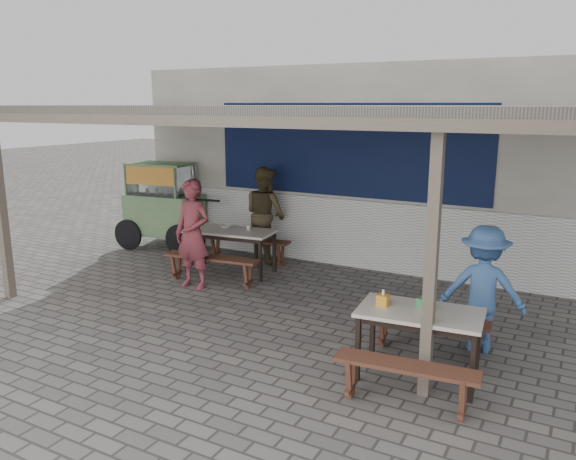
# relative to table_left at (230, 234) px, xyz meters

# --- Properties ---
(ground) EXTENTS (60.00, 60.00, 0.00)m
(ground) POSITION_rel_table_left_xyz_m (1.70, -1.62, -0.67)
(ground) COLOR slate
(ground) RESTS_ON ground
(back_wall) EXTENTS (9.00, 1.28, 3.50)m
(back_wall) POSITION_rel_table_left_xyz_m (1.69, 1.96, 1.05)
(back_wall) COLOR beige
(back_wall) RESTS_ON ground
(warung_roof) EXTENTS (9.00, 4.21, 2.81)m
(warung_roof) POSITION_rel_table_left_xyz_m (1.71, -0.72, 2.04)
(warung_roof) COLOR #5B554E
(warung_roof) RESTS_ON ground
(table_left) EXTENTS (1.58, 0.87, 0.75)m
(table_left) POSITION_rel_table_left_xyz_m (0.00, 0.00, 0.00)
(table_left) COLOR beige
(table_left) RESTS_ON ground
(bench_left_street) EXTENTS (1.63, 0.47, 0.45)m
(bench_left_street) POSITION_rel_table_left_xyz_m (0.08, -0.66, -0.33)
(bench_left_street) COLOR brown
(bench_left_street) RESTS_ON ground
(bench_left_wall) EXTENTS (1.63, 0.47, 0.45)m
(bench_left_wall) POSITION_rel_table_left_xyz_m (-0.08, 0.66, -0.33)
(bench_left_wall) COLOR brown
(bench_left_wall) RESTS_ON ground
(table_right) EXTENTS (1.32, 0.84, 0.75)m
(table_right) POSITION_rel_table_left_xyz_m (3.89, -2.22, -0.00)
(table_right) COLOR beige
(table_right) RESTS_ON ground
(bench_right_street) EXTENTS (1.38, 0.41, 0.45)m
(bench_right_street) POSITION_rel_table_left_xyz_m (3.95, -2.87, -0.34)
(bench_right_street) COLOR brown
(bench_right_street) RESTS_ON ground
(bench_right_wall) EXTENTS (1.38, 0.41, 0.45)m
(bench_right_wall) POSITION_rel_table_left_xyz_m (3.82, -1.56, -0.34)
(bench_right_wall) COLOR brown
(bench_right_wall) RESTS_ON ground
(vendor_cart) EXTENTS (2.10, 1.00, 1.71)m
(vendor_cart) POSITION_rel_table_left_xyz_m (-2.12, 0.77, 0.25)
(vendor_cart) COLOR #738F5F
(vendor_cart) RESTS_ON ground
(patron_street_side) EXTENTS (0.64, 0.43, 1.72)m
(patron_street_side) POSITION_rel_table_left_xyz_m (-0.06, -0.92, 0.18)
(patron_street_side) COLOR brown
(patron_street_side) RESTS_ON ground
(patron_wall_side) EXTENTS (1.03, 0.92, 1.73)m
(patron_wall_side) POSITION_rel_table_left_xyz_m (0.12, 0.98, 0.19)
(patron_wall_side) COLOR #4C4029
(patron_wall_side) RESTS_ON ground
(patron_right_table) EXTENTS (1.03, 0.68, 1.49)m
(patron_right_table) POSITION_rel_table_left_xyz_m (4.33, -1.17, 0.07)
(patron_right_table) COLOR #3E66A3
(patron_right_table) RESTS_ON ground
(tissue_box) EXTENTS (0.12, 0.12, 0.12)m
(tissue_box) POSITION_rel_table_left_xyz_m (3.49, -2.25, 0.14)
(tissue_box) COLOR orange
(tissue_box) RESTS_ON table_right
(donation_box) EXTENTS (0.18, 0.15, 0.10)m
(donation_box) POSITION_rel_table_left_xyz_m (3.91, -2.13, 0.13)
(donation_box) COLOR #39804A
(donation_box) RESTS_ON table_right
(condiment_jar) EXTENTS (0.07, 0.07, 0.08)m
(condiment_jar) POSITION_rel_table_left_xyz_m (0.28, 0.15, 0.12)
(condiment_jar) COLOR silver
(condiment_jar) RESTS_ON table_left
(condiment_bowl) EXTENTS (0.18, 0.18, 0.04)m
(condiment_bowl) POSITION_rel_table_left_xyz_m (-0.15, 0.11, 0.10)
(condiment_bowl) COLOR silver
(condiment_bowl) RESTS_ON table_left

